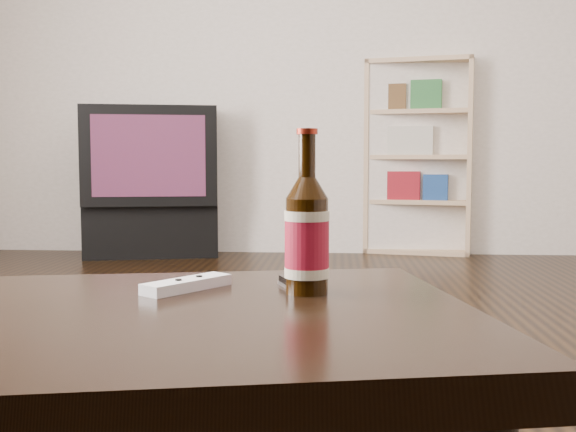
# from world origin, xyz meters

# --- Properties ---
(floor) EXTENTS (5.00, 6.00, 0.01)m
(floor) POSITION_xyz_m (0.00, 0.00, -0.01)
(floor) COLOR black
(floor) RESTS_ON ground
(wall_back) EXTENTS (5.00, 0.02, 2.70)m
(wall_back) POSITION_xyz_m (0.00, 3.01, 1.35)
(wall_back) COLOR beige
(wall_back) RESTS_ON ground
(tv_stand) EXTENTS (0.95, 0.62, 0.35)m
(tv_stand) POSITION_xyz_m (-1.10, 2.80, 0.18)
(tv_stand) COLOR black
(tv_stand) RESTS_ON floor
(tv) EXTENTS (0.97, 0.72, 0.65)m
(tv) POSITION_xyz_m (-1.10, 2.80, 0.68)
(tv) COLOR black
(tv) RESTS_ON tv_stand
(bookshelf) EXTENTS (0.78, 0.48, 1.34)m
(bookshelf) POSITION_xyz_m (0.73, 3.11, 0.70)
(bookshelf) COLOR tan
(bookshelf) RESTS_ON floor
(coffee_table) EXTENTS (1.24, 0.88, 0.43)m
(coffee_table) POSITION_xyz_m (-0.21, -0.81, 0.37)
(coffee_table) COLOR black
(coffee_table) RESTS_ON floor
(beer_bottle) EXTENTS (0.07, 0.07, 0.26)m
(beer_bottle) POSITION_xyz_m (0.11, -0.64, 0.52)
(beer_bottle) COLOR black
(beer_bottle) RESTS_ON coffee_table
(phone) EXTENTS (0.08, 0.10, 0.02)m
(phone) POSITION_xyz_m (0.10, -0.60, 0.43)
(phone) COLOR #B3B3B5
(phone) RESTS_ON coffee_table
(remote) EXTENTS (0.13, 0.16, 0.02)m
(remote) POSITION_xyz_m (-0.08, -0.63, 0.43)
(remote) COLOR silver
(remote) RESTS_ON coffee_table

